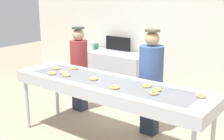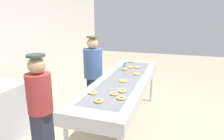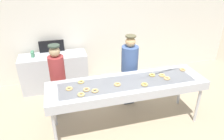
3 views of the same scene
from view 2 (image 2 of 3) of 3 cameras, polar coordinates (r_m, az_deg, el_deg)
ground_plane at (r=3.85m, az=3.08°, el=-16.06°), size 16.00×16.00×0.00m
back_wall at (r=4.48m, az=-26.15°, el=7.42°), size 8.00×0.12×3.03m
fryer_conveyor at (r=3.48m, az=3.28°, el=-3.56°), size 2.97×0.81×0.96m
glazed_donut_0 at (r=2.51m, az=-3.75°, el=-8.65°), size 0.16×0.16×0.03m
glazed_donut_1 at (r=4.15m, az=7.11°, el=0.81°), size 0.16×0.16×0.03m
glazed_donut_2 at (r=2.59m, az=2.61°, el=-7.83°), size 0.14×0.14×0.03m
glazed_donut_3 at (r=4.67m, az=5.32°, el=2.44°), size 0.14×0.14×0.03m
glazed_donut_4 at (r=3.66m, az=7.11°, el=-1.12°), size 0.17×0.17×0.03m
glazed_donut_5 at (r=4.15m, az=5.18°, el=0.84°), size 0.17×0.17×0.03m
glazed_donut_6 at (r=2.77m, az=-5.50°, el=-6.35°), size 0.12×0.12×0.03m
glazed_donut_7 at (r=2.73m, az=0.64°, el=-6.66°), size 0.16×0.16×0.03m
glazed_donut_8 at (r=3.25m, az=3.19°, el=-3.11°), size 0.12×0.12×0.03m
glazed_donut_9 at (r=2.83m, az=2.96°, el=-5.88°), size 0.16×0.16×0.03m
glazed_donut_10 at (r=3.99m, az=3.73°, el=0.32°), size 0.17×0.17×0.03m
worker_baker at (r=3.94m, az=-5.35°, el=-0.52°), size 0.36×0.36×1.63m
worker_assistant at (r=2.76m, az=-19.49°, el=-10.02°), size 0.31×0.31×1.55m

